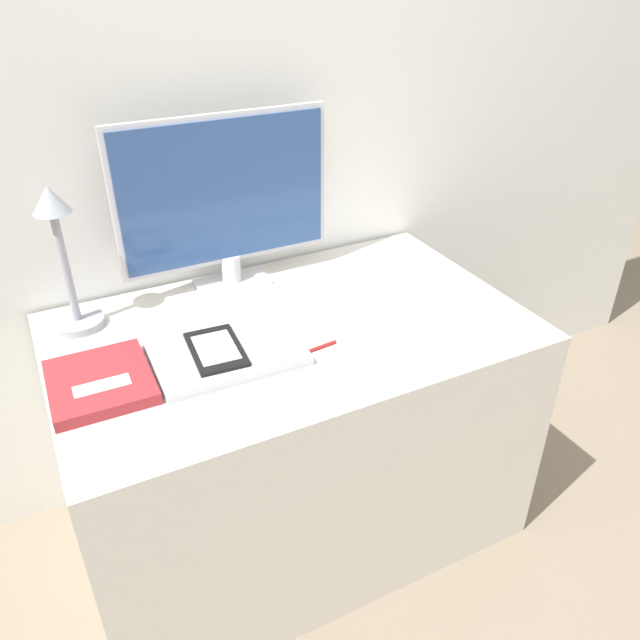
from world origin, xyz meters
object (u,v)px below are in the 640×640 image
(monitor, at_px, (225,199))
(notebook, at_px, (100,382))
(laptop, at_px, (227,353))
(pen, at_px, (312,350))
(desk_lamp, at_px, (62,254))
(keyboard, at_px, (406,323))
(ereader, at_px, (216,349))

(monitor, height_order, notebook, monitor)
(laptop, height_order, pen, laptop)
(laptop, distance_m, desk_lamp, 0.46)
(laptop, height_order, notebook, notebook)
(monitor, xyz_separation_m, laptop, (-0.14, -0.35, -0.24))
(laptop, xyz_separation_m, pen, (0.19, -0.07, -0.01))
(desk_lamp, bearing_deg, notebook, -89.53)
(monitor, relative_size, pen, 4.30)
(keyboard, bearing_deg, pen, 179.32)
(notebook, bearing_deg, ereader, -3.36)
(ereader, xyz_separation_m, desk_lamp, (-0.26, 0.31, 0.17))
(keyboard, bearing_deg, desk_lamp, 152.98)
(laptop, relative_size, pen, 2.54)
(laptop, bearing_deg, monitor, 68.15)
(monitor, relative_size, desk_lamp, 1.59)
(laptop, height_order, ereader, ereader)
(keyboard, height_order, notebook, notebook)
(keyboard, distance_m, ereader, 0.49)
(laptop, bearing_deg, desk_lamp, 133.36)
(keyboard, xyz_separation_m, desk_lamp, (-0.74, 0.38, 0.19))
(notebook, bearing_deg, laptop, -3.23)
(ereader, distance_m, pen, 0.23)
(keyboard, distance_m, desk_lamp, 0.86)
(desk_lamp, bearing_deg, ereader, -49.11)
(desk_lamp, xyz_separation_m, notebook, (0.00, -0.29, -0.19))
(notebook, xyz_separation_m, pen, (0.48, -0.09, -0.01))
(keyboard, xyz_separation_m, notebook, (-0.74, 0.09, 0.01))
(monitor, height_order, ereader, monitor)
(keyboard, xyz_separation_m, pen, (-0.27, 0.00, -0.00))
(desk_lamp, bearing_deg, keyboard, -27.02)
(monitor, bearing_deg, notebook, -142.17)
(monitor, bearing_deg, desk_lamp, -174.59)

